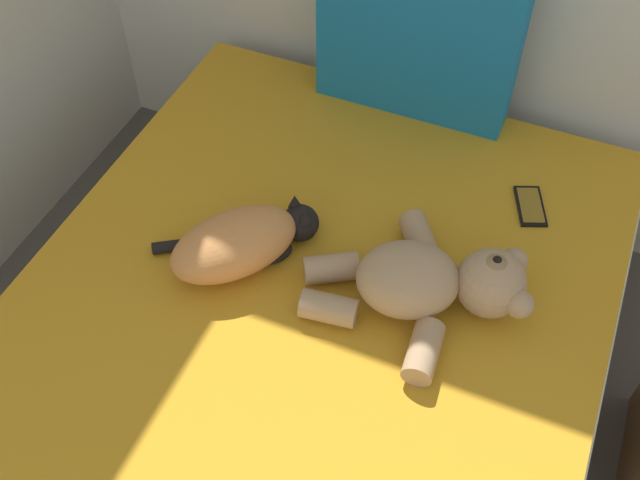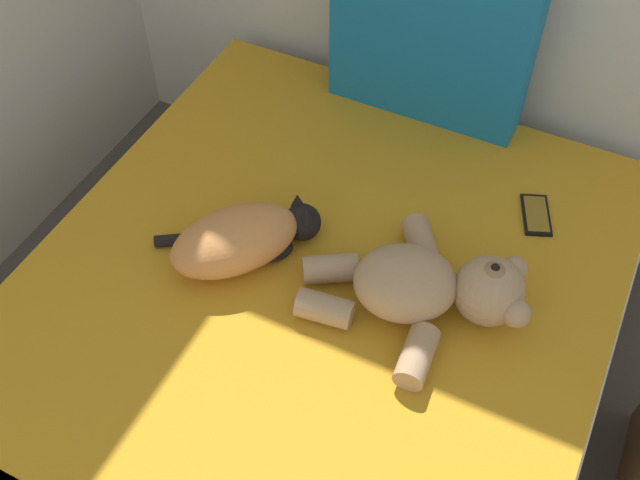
{
  "view_description": "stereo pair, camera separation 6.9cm",
  "coord_description": "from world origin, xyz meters",
  "px_view_note": "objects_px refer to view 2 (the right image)",
  "views": [
    {
      "loc": [
        1.65,
        2.56,
        2.07
      ],
      "look_at": [
        1.17,
        3.69,
        0.61
      ],
      "focal_mm": 42.75,
      "sensor_mm": 36.0,
      "label": 1
    },
    {
      "loc": [
        1.71,
        2.58,
        2.07
      ],
      "look_at": [
        1.17,
        3.69,
        0.61
      ],
      "focal_mm": 42.75,
      "sensor_mm": 36.0,
      "label": 2
    }
  ],
  "objects_px": {
    "cat": "(242,239)",
    "bed": "(301,366)",
    "cell_phone": "(536,215)",
    "teddy_bear": "(429,287)",
    "patterned_cushion": "(431,37)"
  },
  "relations": [
    {
      "from": "cat",
      "to": "bed",
      "type": "bearing_deg",
      "value": -23.92
    },
    {
      "from": "bed",
      "to": "cell_phone",
      "type": "distance_m",
      "value": 0.77
    },
    {
      "from": "bed",
      "to": "cell_phone",
      "type": "relative_size",
      "value": 11.59
    },
    {
      "from": "cat",
      "to": "teddy_bear",
      "type": "xyz_separation_m",
      "value": [
        0.49,
        0.06,
        0.01
      ]
    },
    {
      "from": "bed",
      "to": "cat",
      "type": "xyz_separation_m",
      "value": [
        -0.21,
        0.09,
        0.33
      ]
    },
    {
      "from": "teddy_bear",
      "to": "cat",
      "type": "bearing_deg",
      "value": -173.03
    },
    {
      "from": "bed",
      "to": "patterned_cushion",
      "type": "relative_size",
      "value": 3.23
    },
    {
      "from": "patterned_cushion",
      "to": "cell_phone",
      "type": "xyz_separation_m",
      "value": [
        0.45,
        -0.29,
        -0.25
      ]
    },
    {
      "from": "patterned_cushion",
      "to": "teddy_bear",
      "type": "xyz_separation_m",
      "value": [
        0.28,
        -0.71,
        -0.18
      ]
    },
    {
      "from": "patterned_cushion",
      "to": "cat",
      "type": "xyz_separation_m",
      "value": [
        -0.2,
        -0.77,
        -0.19
      ]
    },
    {
      "from": "cat",
      "to": "cell_phone",
      "type": "xyz_separation_m",
      "value": [
        0.65,
        0.48,
        -0.07
      ]
    },
    {
      "from": "bed",
      "to": "patterned_cushion",
      "type": "xyz_separation_m",
      "value": [
        -0.01,
        0.86,
        0.52
      ]
    },
    {
      "from": "patterned_cushion",
      "to": "teddy_bear",
      "type": "distance_m",
      "value": 0.79
    },
    {
      "from": "teddy_bear",
      "to": "cell_phone",
      "type": "xyz_separation_m",
      "value": [
        0.16,
        0.42,
        -0.07
      ]
    },
    {
      "from": "patterned_cushion",
      "to": "cat",
      "type": "bearing_deg",
      "value": -104.71
    }
  ]
}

